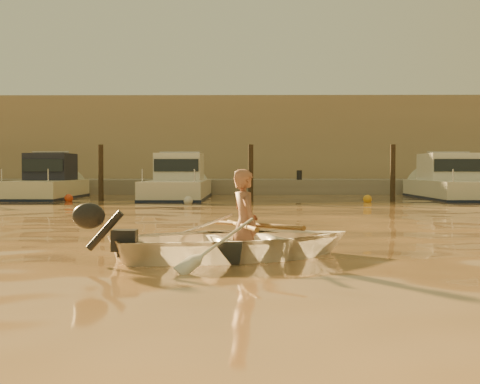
{
  "coord_description": "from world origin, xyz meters",
  "views": [
    {
      "loc": [
        -0.34,
        -9.73,
        1.17
      ],
      "look_at": [
        -0.46,
        1.96,
        0.75
      ],
      "focal_mm": 50.0,
      "sensor_mm": 36.0,
      "label": 1
    }
  ],
  "objects_px": {
    "moored_boat_4": "(453,182)",
    "waterfront_building": "(253,146)",
    "moored_boat_1": "(47,182)",
    "moored_boat_2": "(178,182)",
    "person": "(245,225)",
    "dinghy": "(238,241)"
  },
  "relations": [
    {
      "from": "moored_boat_4",
      "to": "waterfront_building",
      "type": "bearing_deg",
      "value": 124.58
    },
    {
      "from": "moored_boat_1",
      "to": "moored_boat_4",
      "type": "bearing_deg",
      "value": 0.0
    },
    {
      "from": "moored_boat_2",
      "to": "waterfront_building",
      "type": "distance_m",
      "value": 11.54
    },
    {
      "from": "moored_boat_1",
      "to": "waterfront_building",
      "type": "distance_m",
      "value": 13.76
    },
    {
      "from": "moored_boat_2",
      "to": "moored_boat_4",
      "type": "xyz_separation_m",
      "value": [
        10.58,
        0.0,
        0.0
      ]
    },
    {
      "from": "moored_boat_2",
      "to": "waterfront_building",
      "type": "bearing_deg",
      "value": 74.76
    },
    {
      "from": "person",
      "to": "moored_boat_1",
      "type": "xyz_separation_m",
      "value": [
        -7.71,
        17.01,
        0.2
      ]
    },
    {
      "from": "moored_boat_1",
      "to": "moored_boat_2",
      "type": "relative_size",
      "value": 0.82
    },
    {
      "from": "person",
      "to": "waterfront_building",
      "type": "distance_m",
      "value": 28.08
    },
    {
      "from": "moored_boat_2",
      "to": "moored_boat_4",
      "type": "distance_m",
      "value": 10.58
    },
    {
      "from": "person",
      "to": "waterfront_building",
      "type": "bearing_deg",
      "value": -21.15
    },
    {
      "from": "dinghy",
      "to": "moored_boat_1",
      "type": "bearing_deg",
      "value": 3.68
    },
    {
      "from": "moored_boat_2",
      "to": "moored_boat_4",
      "type": "height_order",
      "value": "same"
    },
    {
      "from": "moored_boat_1",
      "to": "waterfront_building",
      "type": "height_order",
      "value": "waterfront_building"
    },
    {
      "from": "person",
      "to": "moored_boat_1",
      "type": "relative_size",
      "value": 0.24
    },
    {
      "from": "person",
      "to": "moored_boat_4",
      "type": "xyz_separation_m",
      "value": [
        7.95,
        17.01,
        0.2
      ]
    },
    {
      "from": "dinghy",
      "to": "moored_boat_1",
      "type": "distance_m",
      "value": 18.67
    },
    {
      "from": "dinghy",
      "to": "moored_boat_2",
      "type": "xyz_separation_m",
      "value": [
        -2.54,
        17.04,
        0.41
      ]
    },
    {
      "from": "moored_boat_2",
      "to": "moored_boat_1",
      "type": "bearing_deg",
      "value": 180.0
    },
    {
      "from": "moored_boat_4",
      "to": "waterfront_building",
      "type": "distance_m",
      "value": 13.48
    },
    {
      "from": "dinghy",
      "to": "moored_boat_4",
      "type": "xyz_separation_m",
      "value": [
        8.04,
        17.04,
        0.41
      ]
    },
    {
      "from": "dinghy",
      "to": "person",
      "type": "distance_m",
      "value": 0.23
    }
  ]
}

